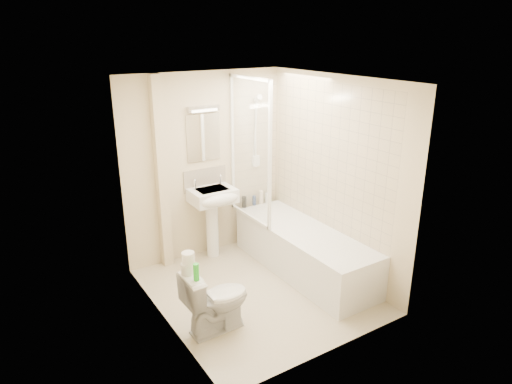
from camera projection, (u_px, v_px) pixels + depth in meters
floor at (257, 291)px, 5.29m from camera, size 2.50×2.50×0.00m
wall_back at (205, 166)px, 5.89m from camera, size 2.20×0.02×2.40m
wall_left at (160, 215)px, 4.34m from camera, size 0.02×2.50×2.40m
wall_right at (335, 177)px, 5.45m from camera, size 0.02×2.50×2.40m
ceiling at (257, 79)px, 4.49m from camera, size 2.20×2.50×0.02m
tile_back at (255, 142)px, 6.18m from camera, size 0.70×0.01×1.75m
tile_right at (329, 157)px, 5.44m from camera, size 0.01×2.10×1.75m
pipe_boxing at (161, 175)px, 5.53m from camera, size 0.12×0.12×2.40m
splashback at (205, 179)px, 5.93m from camera, size 0.60×0.02×0.30m
mirror at (204, 138)px, 5.75m from camera, size 0.46×0.01×0.60m
strip_light at (203, 109)px, 5.60m from camera, size 0.42×0.07×0.07m
bathtub at (304, 250)px, 5.65m from camera, size 0.70×2.10×0.55m
shower_screen at (250, 151)px, 5.65m from camera, size 0.04×0.92×1.80m
shower_fixture at (256, 134)px, 6.11m from camera, size 0.10×0.16×0.99m
pedestal_sink at (214, 204)px, 5.84m from camera, size 0.56×0.50×1.08m
bottle_black_a at (244, 202)px, 6.27m from camera, size 0.06×0.06×0.16m
bottle_blue at (254, 200)px, 6.36m from camera, size 0.05×0.05×0.14m
bottle_cream at (261, 197)px, 6.41m from camera, size 0.06×0.06×0.19m
bottle_white_b at (267, 198)px, 6.47m from camera, size 0.06×0.06×0.14m
bottle_green at (269, 199)px, 6.50m from camera, size 0.07×0.07×0.09m
toilet at (216, 300)px, 4.51m from camera, size 0.41×0.68×0.68m
toilet_roll_lower at (187, 269)px, 4.30m from camera, size 0.12×0.12×0.11m
toilet_roll_upper at (188, 258)px, 4.27m from camera, size 0.12×0.12×0.11m
green_bottle at (196, 272)px, 4.18m from camera, size 0.05×0.05×0.17m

